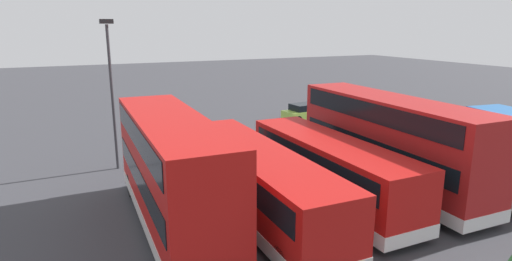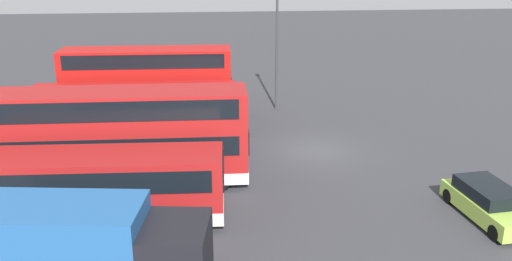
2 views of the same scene
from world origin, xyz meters
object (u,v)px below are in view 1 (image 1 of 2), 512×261
(car_hatchback_silver, at_px, (308,112))
(lamp_post_tall, at_px, (111,84))
(bus_single_deck_near_end, at_px, (452,151))
(bus_single_deck_third, at_px, (330,168))
(bus_double_decker_fifth, at_px, (172,169))
(bus_single_deck_fourth, at_px, (256,180))
(bus_double_decker_second, at_px, (389,140))
(box_truck_blue, at_px, (506,136))

(car_hatchback_silver, bearing_deg, lamp_post_tall, 21.27)
(bus_single_deck_near_end, height_order, bus_single_deck_third, same)
(bus_single_deck_near_end, xyz_separation_m, bus_double_decker_fifth, (14.51, -0.87, 0.83))
(lamp_post_tall, bearing_deg, bus_single_deck_fourth, 116.25)
(bus_single_deck_near_end, xyz_separation_m, car_hatchback_silver, (-1.22, -15.96, -0.92))
(bus_double_decker_second, distance_m, bus_single_deck_fourth, 7.39)
(bus_single_deck_near_end, bearing_deg, bus_single_deck_fourth, -2.05)
(bus_single_deck_near_end, relative_size, box_truck_blue, 1.35)
(bus_single_deck_near_end, relative_size, bus_double_decker_second, 0.90)
(bus_double_decker_second, bearing_deg, bus_single_deck_fourth, 2.22)
(bus_double_decker_fifth, relative_size, lamp_post_tall, 1.32)
(bus_double_decker_second, distance_m, car_hatchback_silver, 16.16)
(lamp_post_tall, bearing_deg, bus_single_deck_near_end, 148.68)
(bus_single_deck_third, distance_m, bus_double_decker_fifth, 7.15)
(lamp_post_tall, bearing_deg, bus_double_decker_second, 143.41)
(bus_double_decker_second, relative_size, bus_single_deck_third, 1.12)
(bus_double_decker_second, relative_size, bus_double_decker_fifth, 1.06)
(bus_single_deck_near_end, distance_m, bus_double_decker_fifth, 14.56)
(bus_single_deck_near_end, relative_size, bus_single_deck_fourth, 0.87)
(bus_single_deck_near_end, bearing_deg, bus_double_decker_fifth, -3.45)
(bus_single_deck_third, bearing_deg, car_hatchback_silver, -118.93)
(bus_single_deck_fourth, height_order, lamp_post_tall, lamp_post_tall)
(bus_single_deck_near_end, relative_size, bus_single_deck_third, 1.01)
(bus_double_decker_fifth, height_order, car_hatchback_silver, bus_double_decker_fifth)
(bus_double_decker_second, distance_m, bus_double_decker_fifth, 10.79)
(bus_single_deck_near_end, relative_size, car_hatchback_silver, 2.24)
(bus_double_decker_second, height_order, bus_double_decker_fifth, same)
(bus_single_deck_third, bearing_deg, bus_double_decker_fifth, -4.39)
(bus_single_deck_third, relative_size, car_hatchback_silver, 2.22)
(bus_double_decker_second, xyz_separation_m, bus_single_deck_third, (3.70, 0.35, -0.83))
(bus_single_deck_near_end, xyz_separation_m, bus_single_deck_fourth, (11.06, -0.40, 0.00))
(bus_single_deck_third, height_order, bus_single_deck_fourth, same)
(bus_single_deck_near_end, relative_size, lamp_post_tall, 1.27)
(bus_double_decker_fifth, distance_m, lamp_post_tall, 8.95)
(bus_double_decker_second, distance_m, lamp_post_tall, 14.89)
(bus_single_deck_fourth, xyz_separation_m, car_hatchback_silver, (-12.28, -15.57, -0.92))
(bus_single_deck_fourth, height_order, car_hatchback_silver, bus_single_deck_fourth)
(bus_single_deck_third, bearing_deg, bus_single_deck_fourth, -1.04)
(car_hatchback_silver, bearing_deg, bus_single_deck_third, 61.07)
(bus_single_deck_near_end, height_order, car_hatchback_silver, bus_single_deck_near_end)
(bus_double_decker_second, relative_size, car_hatchback_silver, 2.48)
(bus_double_decker_fifth, bearing_deg, bus_single_deck_fourth, 172.10)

